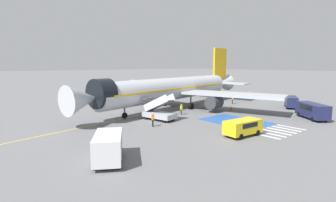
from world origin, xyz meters
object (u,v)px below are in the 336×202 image
object	(u,v)px
traffic_cone_0	(231,108)
service_van_2	(243,126)
ground_crew_0	(181,109)
ground_crew_2	(233,98)
service_van_3	(312,110)
ground_crew_1	(153,119)
airliner	(174,89)
fuel_tanker	(137,87)
boarding_stairs_forward	(159,113)
service_van_0	(108,146)
service_van_1	(291,101)

from	to	relation	value
traffic_cone_0	service_van_2	bearing A→B (deg)	-139.12
ground_crew_0	ground_crew_2	size ratio (longest dim) A/B	0.87
service_van_3	traffic_cone_0	world-z (taller)	service_van_3
ground_crew_0	ground_crew_1	size ratio (longest dim) A/B	0.92
service_van_3	ground_crew_1	world-z (taller)	service_van_3
service_van_2	ground_crew_0	xyz separation A→B (m)	(3.03, 13.06, -0.14)
airliner	ground_crew_0	size ratio (longest dim) A/B	25.02
ground_crew_2	traffic_cone_0	bearing A→B (deg)	169.16
ground_crew_1	traffic_cone_0	xyz separation A→B (m)	(17.71, 1.42, -0.70)
service_van_2	ground_crew_1	world-z (taller)	ground_crew_1
service_van_2	ground_crew_2	distance (m)	23.50
ground_crew_1	fuel_tanker	bearing A→B (deg)	166.25
ground_crew_1	traffic_cone_0	world-z (taller)	ground_crew_1
boarding_stairs_forward	ground_crew_0	xyz separation A→B (m)	(4.96, 0.77, -0.03)
fuel_tanker	ground_crew_2	world-z (taller)	fuel_tanker
ground_crew_2	traffic_cone_0	world-z (taller)	ground_crew_2
ground_crew_2	service_van_0	bearing A→B (deg)	155.34
airliner	fuel_tanker	world-z (taller)	airliner
fuel_tanker	ground_crew_2	bearing A→B (deg)	-74.70
service_van_3	ground_crew_2	size ratio (longest dim) A/B	3.00
service_van_3	ground_crew_1	size ratio (longest dim) A/B	3.20
service_van_2	ground_crew_2	size ratio (longest dim) A/B	2.44
service_van_3	ground_crew_1	bearing A→B (deg)	-170.86
service_van_1	ground_crew_2	size ratio (longest dim) A/B	2.65
service_van_3	ground_crew_1	xyz separation A→B (m)	(-20.04, 10.70, -0.31)
service_van_1	ground_crew_0	world-z (taller)	service_van_1
ground_crew_2	airliner	bearing A→B (deg)	117.78
ground_crew_0	service_van_0	bearing A→B (deg)	136.62
service_van_3	traffic_cone_0	xyz separation A→B (m)	(-2.33, 12.13, -1.00)
boarding_stairs_forward	ground_crew_2	bearing A→B (deg)	-3.98
traffic_cone_0	ground_crew_1	bearing A→B (deg)	-175.40
airliner	ground_crew_2	world-z (taller)	airliner
ground_crew_2	traffic_cone_0	distance (m)	6.69
traffic_cone_0	service_van_0	bearing A→B (deg)	-162.35
airliner	ground_crew_0	world-z (taller)	airliner
airliner	service_van_1	xyz separation A→B (m)	(16.14, -13.14, -2.23)
boarding_stairs_forward	service_van_0	size ratio (longest dim) A/B	1.12
service_van_0	airliner	bearing A→B (deg)	69.02
boarding_stairs_forward	ground_crew_2	distance (m)	20.32
boarding_stairs_forward	fuel_tanker	size ratio (longest dim) A/B	0.51
ground_crew_0	traffic_cone_0	distance (m)	9.97
traffic_cone_0	airliner	bearing A→B (deg)	131.61
service_van_0	service_van_2	bearing A→B (deg)	22.42
service_van_0	service_van_1	bearing A→B (deg)	35.98
fuel_tanker	boarding_stairs_forward	bearing A→B (deg)	-112.82
fuel_tanker	traffic_cone_0	size ratio (longest dim) A/B	16.92
service_van_3	ground_crew_0	xyz separation A→B (m)	(-12.07, 14.14, -0.39)
service_van_0	service_van_1	size ratio (longest dim) A/B	0.99
service_van_1	service_van_3	world-z (taller)	service_van_3
boarding_stairs_forward	service_van_0	distance (m)	16.22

